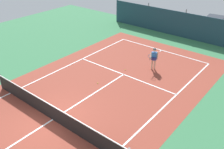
# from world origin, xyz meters

# --- Properties ---
(ground_plane) EXTENTS (36.00, 36.00, 0.00)m
(ground_plane) POSITION_xyz_m (0.00, 0.00, 0.00)
(ground_plane) COLOR #387A4C
(court_surface) EXTENTS (11.02, 26.60, 0.01)m
(court_surface) POSITION_xyz_m (0.00, 0.00, 0.00)
(court_surface) COLOR brown
(court_surface) RESTS_ON ground
(tennis_net) EXTENTS (10.12, 0.10, 1.10)m
(tennis_net) POSITION_xyz_m (0.00, 0.00, 0.51)
(tennis_net) COLOR black
(tennis_net) RESTS_ON ground
(back_fence) EXTENTS (16.30, 0.98, 2.70)m
(back_fence) POSITION_xyz_m (-0.00, 16.46, 0.67)
(back_fence) COLOR #1E3D4C
(back_fence) RESTS_ON ground
(tennis_player) EXTENTS (0.56, 0.83, 1.64)m
(tennis_player) POSITION_xyz_m (1.20, 8.42, 0.96)
(tennis_player) COLOR #D8AD8C
(tennis_player) RESTS_ON ground
(tennis_ball_near_player) EXTENTS (0.07, 0.07, 0.07)m
(tennis_ball_near_player) POSITION_xyz_m (-0.61, 4.32, 0.03)
(tennis_ball_near_player) COLOR #CCDB33
(tennis_ball_near_player) RESTS_ON ground
(tennis_ball_midcourt) EXTENTS (0.07, 0.07, 0.07)m
(tennis_ball_midcourt) POSITION_xyz_m (-0.31, 7.01, 0.03)
(tennis_ball_midcourt) COLOR #CCDB33
(tennis_ball_midcourt) RESTS_ON ground
(parked_car) EXTENTS (2.34, 4.36, 1.68)m
(parked_car) POSITION_xyz_m (1.83, 18.92, 0.84)
(parked_car) COLOR black
(parked_car) RESTS_ON ground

